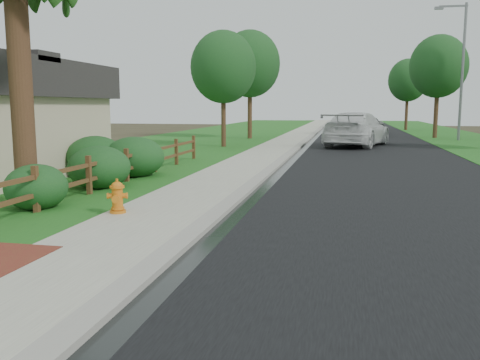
% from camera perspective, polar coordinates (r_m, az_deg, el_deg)
% --- Properties ---
extents(ground, '(120.00, 120.00, 0.00)m').
position_cam_1_polar(ground, '(8.20, -11.43, -8.96)').
color(ground, '#342E1C').
extents(road, '(8.00, 90.00, 0.02)m').
position_cam_1_polar(road, '(42.28, 13.83, 4.79)').
color(road, black).
rests_on(road, ground).
extents(curb, '(0.40, 90.00, 0.12)m').
position_cam_1_polar(curb, '(42.34, 8.13, 5.02)').
color(curb, gray).
rests_on(curb, ground).
extents(wet_gutter, '(0.50, 90.00, 0.00)m').
position_cam_1_polar(wet_gutter, '(42.32, 8.60, 4.95)').
color(wet_gutter, black).
rests_on(wet_gutter, road).
extents(sidewalk, '(2.20, 90.00, 0.10)m').
position_cam_1_polar(sidewalk, '(42.44, 6.37, 5.04)').
color(sidewalk, '#9A9786').
rests_on(sidewalk, ground).
extents(grass_strip, '(1.60, 90.00, 0.06)m').
position_cam_1_polar(grass_strip, '(42.67, 3.82, 5.07)').
color(grass_strip, '#18541A').
rests_on(grass_strip, ground).
extents(lawn_near, '(9.00, 90.00, 0.04)m').
position_cam_1_polar(lawn_near, '(43.70, -2.98, 5.14)').
color(lawn_near, '#18541A').
rests_on(lawn_near, ground).
extents(verge_far, '(6.00, 90.00, 0.04)m').
position_cam_1_polar(verge_far, '(43.07, 23.07, 4.44)').
color(verge_far, '#18541A').
rests_on(verge_far, ground).
extents(ranch_fence, '(0.12, 16.92, 1.10)m').
position_cam_1_polar(ranch_fence, '(15.27, -14.48, 1.28)').
color(ranch_fence, '#4E2E1A').
rests_on(ranch_fence, ground).
extents(fire_hydrant, '(0.50, 0.40, 0.75)m').
position_cam_1_polar(fire_hydrant, '(11.37, -13.61, -1.90)').
color(fire_hydrant, orange).
rests_on(fire_hydrant, sidewalk).
extents(white_suv, '(4.54, 7.48, 2.03)m').
position_cam_1_polar(white_suv, '(31.64, 12.99, 5.58)').
color(white_suv, silver).
rests_on(white_suv, road).
extents(dark_car_mid, '(3.26, 4.98, 1.58)m').
position_cam_1_polar(dark_car_mid, '(45.27, 14.28, 6.00)').
color(dark_car_mid, black).
rests_on(dark_car_mid, road).
extents(dark_car_far, '(2.75, 5.03, 1.57)m').
position_cam_1_polar(dark_car_far, '(49.64, 12.54, 6.23)').
color(dark_car_far, black).
rests_on(dark_car_far, road).
extents(streetlight, '(2.17, 0.29, 9.37)m').
position_cam_1_polar(streetlight, '(38.96, 23.48, 11.88)').
color(streetlight, slate).
rests_on(streetlight, ground).
extents(boulder, '(1.13, 1.01, 0.63)m').
position_cam_1_polar(boulder, '(16.34, -21.46, 0.34)').
color(boulder, brown).
rests_on(boulder, ground).
extents(shrub_a, '(1.57, 1.57, 1.08)m').
position_cam_1_polar(shrub_a, '(12.74, -21.91, -0.75)').
color(shrub_a, '#18441F').
rests_on(shrub_a, ground).
extents(shrub_b, '(2.36, 2.36, 1.27)m').
position_cam_1_polar(shrub_b, '(15.39, -15.52, 1.36)').
color(shrub_b, '#18441F').
rests_on(shrub_b, ground).
extents(shrub_c, '(2.20, 2.20, 1.41)m').
position_cam_1_polar(shrub_c, '(18.12, -15.93, 2.57)').
color(shrub_c, '#18441F').
rests_on(shrub_c, ground).
extents(shrub_d, '(2.31, 2.31, 1.39)m').
position_cam_1_polar(shrub_d, '(17.64, -11.79, 2.53)').
color(shrub_d, '#18441F').
rests_on(shrub_d, ground).
extents(tree_near_left, '(3.82, 3.82, 6.77)m').
position_cam_1_polar(tree_near_left, '(30.23, -1.89, 12.54)').
color(tree_near_left, '#3D2919').
rests_on(tree_near_left, ground).
extents(tree_mid_left, '(4.42, 4.42, 7.90)m').
position_cam_1_polar(tree_mid_left, '(37.96, 1.12, 12.88)').
color(tree_mid_left, '#3D2919').
rests_on(tree_mid_left, ground).
extents(tree_mid_right, '(4.24, 4.24, 7.69)m').
position_cam_1_polar(tree_mid_right, '(41.49, 21.39, 11.78)').
color(tree_mid_right, '#3D2919').
rests_on(tree_mid_right, ground).
extents(tree_far_right, '(3.86, 3.86, 7.11)m').
position_cam_1_polar(tree_far_right, '(54.21, 18.34, 10.58)').
color(tree_far_right, '#3D2919').
rests_on(tree_far_right, ground).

